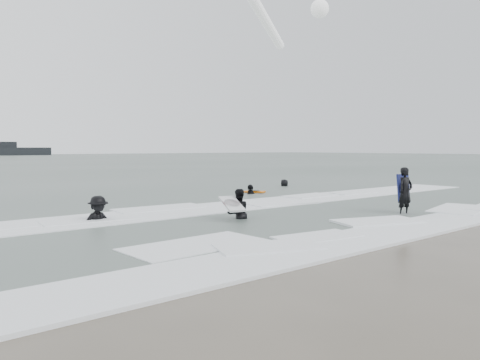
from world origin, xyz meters
TOP-DOWN VIEW (x-y plane):
  - ground at (0.00, 0.00)m, footprint 320.00×320.00m
  - surfer_centre at (3.64, 0.97)m, footprint 0.62×0.45m
  - surfer_wading at (-1.20, 3.61)m, footprint 0.80×0.66m
  - surfer_breaker at (-4.72, 5.77)m, footprint 1.11×0.68m
  - surfer_right_near at (4.03, 9.18)m, footprint 1.04×0.65m
  - surfer_right_far at (8.37, 11.37)m, footprint 0.92×0.88m
  - surf_foam at (0.00, 3.70)m, footprint 30.03×9.06m
  - bodyboards at (2.26, 4.75)m, footprint 6.94×8.94m

SIDE VIEW (x-z plane):
  - ground at x=0.00m, z-range 0.00..0.00m
  - surfer_centre at x=3.64m, z-range -0.79..0.79m
  - surfer_wading at x=-1.20m, z-range -0.75..0.75m
  - surfer_breaker at x=-4.72m, z-range -0.83..0.83m
  - surfer_right_near at x=4.03m, z-range -0.82..0.82m
  - surfer_right_far at x=8.37m, z-range -0.79..0.79m
  - surf_foam at x=0.00m, z-range 0.00..0.08m
  - bodyboards at x=2.26m, z-range -0.13..1.12m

